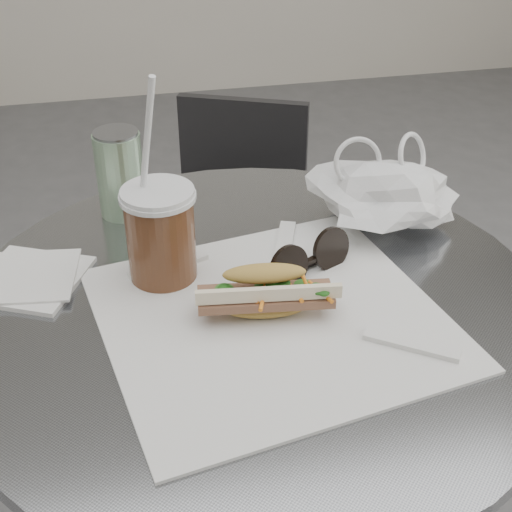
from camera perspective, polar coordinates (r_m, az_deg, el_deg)
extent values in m
cylinder|color=slate|center=(1.17, -0.10, -18.27)|extent=(0.08, 0.08, 0.71)
cylinder|color=slate|center=(0.91, -0.12, -3.98)|extent=(0.76, 0.76, 0.02)
cylinder|color=#2B2B2D|center=(1.84, -2.06, -10.51)|extent=(0.34, 0.34, 0.02)
cylinder|color=#2B2B2D|center=(1.71, -2.20, -5.32)|extent=(0.06, 0.06, 0.45)
cylinder|color=#2B2B2D|center=(1.58, -2.37, 1.05)|extent=(0.38, 0.38, 0.02)
cube|color=#2B2B2D|center=(1.66, -1.05, 8.30)|extent=(0.28, 0.14, 0.26)
cube|color=white|center=(0.87, 1.27, -4.95)|extent=(0.46, 0.44, 0.00)
ellipsoid|color=gold|center=(0.87, 0.76, -4.15)|extent=(0.21, 0.09, 0.02)
cube|color=brown|center=(0.86, 0.77, -3.28)|extent=(0.17, 0.07, 0.01)
ellipsoid|color=gold|center=(0.85, 0.67, -1.73)|extent=(0.21, 0.10, 0.04)
cylinder|color=brown|center=(0.92, -7.60, 1.34)|extent=(0.09, 0.09, 0.12)
cylinder|color=silver|center=(0.89, -7.91, 4.91)|extent=(0.10, 0.10, 0.01)
cylinder|color=white|center=(0.88, -8.84, 7.63)|extent=(0.04, 0.06, 0.22)
cylinder|color=black|center=(0.92, 2.66, -0.97)|extent=(0.06, 0.04, 0.06)
cylinder|color=black|center=(0.96, 6.03, 0.52)|extent=(0.06, 0.04, 0.06)
cube|color=black|center=(0.94, 4.36, -0.56)|extent=(0.02, 0.01, 0.01)
cube|color=white|center=(0.98, -17.65, -1.78)|extent=(0.18, 0.18, 0.01)
cube|color=white|center=(0.98, -17.70, -1.54)|extent=(0.14, 0.14, 0.00)
cylinder|color=#60A561|center=(1.08, -10.82, 6.41)|extent=(0.07, 0.07, 0.13)
cylinder|color=slate|center=(1.06, -11.19, 9.64)|extent=(0.07, 0.07, 0.00)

